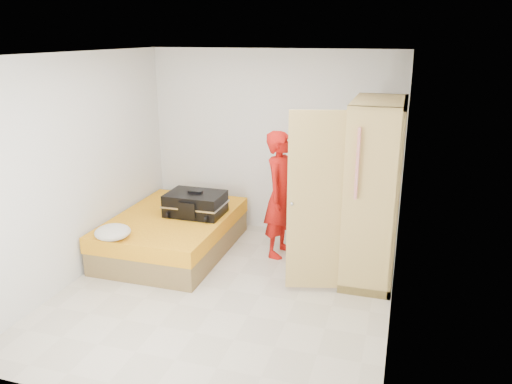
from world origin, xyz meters
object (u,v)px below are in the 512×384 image
(person, at_px, (281,194))
(suitcase, at_px, (195,204))
(bed, at_px, (174,233))
(round_cushion, at_px, (113,232))
(wardrobe, at_px, (369,196))

(person, distance_m, suitcase, 1.14)
(bed, xyz_separation_m, round_cushion, (-0.32, -0.90, 0.33))
(person, distance_m, round_cushion, 2.12)
(bed, xyz_separation_m, suitcase, (0.27, 0.14, 0.39))
(person, bearing_deg, bed, 113.26)
(wardrobe, height_order, round_cushion, wardrobe)
(person, xyz_separation_m, suitcase, (-1.11, -0.19, -0.18))
(person, bearing_deg, suitcase, 109.52)
(wardrobe, bearing_deg, bed, -179.25)
(person, relative_size, round_cushion, 3.93)
(bed, height_order, round_cushion, round_cushion)
(bed, bearing_deg, wardrobe, 0.75)
(wardrobe, bearing_deg, person, 165.24)
(wardrobe, distance_m, round_cushion, 3.00)
(bed, xyz_separation_m, wardrobe, (2.50, 0.03, 0.75))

